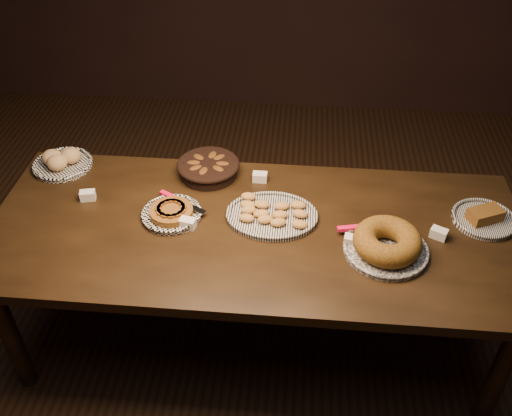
# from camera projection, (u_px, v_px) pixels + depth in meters

# --- Properties ---
(ground) EXTENTS (5.00, 5.00, 0.00)m
(ground) POSITION_uv_depth(u_px,v_px,m) (256.00, 334.00, 3.01)
(ground) COLOR black
(ground) RESTS_ON ground
(buffet_table) EXTENTS (2.40, 1.00, 0.75)m
(buffet_table) POSITION_uv_depth(u_px,v_px,m) (255.00, 239.00, 2.58)
(buffet_table) COLOR black
(buffet_table) RESTS_ON ground
(apple_tart_plate) EXTENTS (0.30, 0.29, 0.05)m
(apple_tart_plate) POSITION_uv_depth(u_px,v_px,m) (172.00, 213.00, 2.58)
(apple_tart_plate) COLOR white
(apple_tart_plate) RESTS_ON buffet_table
(madeleine_platter) EXTENTS (0.41, 0.34, 0.05)m
(madeleine_platter) POSITION_uv_depth(u_px,v_px,m) (271.00, 214.00, 2.58)
(madeleine_platter) COLOR black
(madeleine_platter) RESTS_ON buffet_table
(bundt_cake_plate) EXTENTS (0.39, 0.36, 0.11)m
(bundt_cake_plate) POSITION_uv_depth(u_px,v_px,m) (387.00, 244.00, 2.39)
(bundt_cake_plate) COLOR black
(bundt_cake_plate) RESTS_ON buffet_table
(croissant_basket) EXTENTS (0.32, 0.32, 0.08)m
(croissant_basket) POSITION_uv_depth(u_px,v_px,m) (208.00, 167.00, 2.82)
(croissant_basket) COLOR black
(croissant_basket) RESTS_ON buffet_table
(bread_roll_plate) EXTENTS (0.30, 0.30, 0.09)m
(bread_roll_plate) POSITION_uv_depth(u_px,v_px,m) (61.00, 161.00, 2.88)
(bread_roll_plate) COLOR white
(bread_roll_plate) RESTS_ON buffet_table
(loaf_plate) EXTENTS (0.28, 0.28, 0.07)m
(loaf_plate) POSITION_uv_depth(u_px,v_px,m) (484.00, 218.00, 2.56)
(loaf_plate) COLOR black
(loaf_plate) RESTS_ON buffet_table
(tent_cards) EXTENTS (1.69, 0.48, 0.04)m
(tent_cards) POSITION_uv_depth(u_px,v_px,m) (262.00, 213.00, 2.58)
(tent_cards) COLOR white
(tent_cards) RESTS_ON buffet_table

